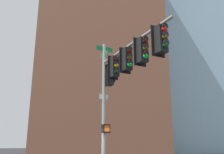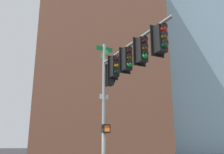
% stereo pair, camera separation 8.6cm
% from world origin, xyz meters
% --- Properties ---
extents(signal_pole_assembly, '(5.72, 1.67, 6.88)m').
position_xyz_m(signal_pole_assembly, '(1.29, 0.85, 4.89)').
color(signal_pole_assembly, gray).
rests_on(signal_pole_assembly, ground_plane).
extents(building_brick_nearside, '(18.75, 19.59, 39.53)m').
position_xyz_m(building_brick_nearside, '(-30.20, 5.34, 19.76)').
color(building_brick_nearside, brown).
rests_on(building_brick_nearside, ground_plane).
extents(building_brick_midblock, '(16.72, 17.45, 49.48)m').
position_xyz_m(building_brick_midblock, '(-35.45, 5.25, 24.74)').
color(building_brick_midblock, brown).
rests_on(building_brick_midblock, ground_plane).
extents(building_glass_tower, '(28.96, 32.08, 78.98)m').
position_xyz_m(building_glass_tower, '(-43.29, 26.19, 39.49)').
color(building_glass_tower, '#8CB2C6').
rests_on(building_glass_tower, ground_plane).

